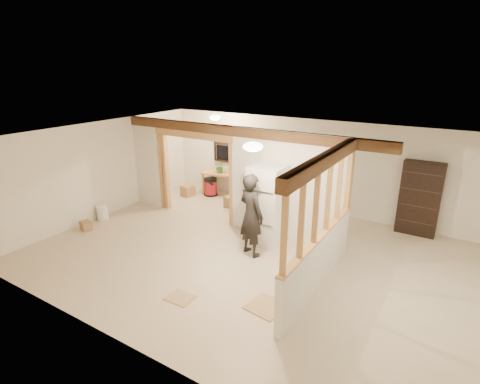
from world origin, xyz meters
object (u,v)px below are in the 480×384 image
Objects in this scene: work_table at (222,184)px; woman at (251,215)px; refrigerator at (267,205)px; bookshelf at (420,199)px; shop_vac at (211,187)px.

woman is at bearing -57.29° from work_table.
woman is (-0.02, -0.69, -0.01)m from refrigerator.
refrigerator is at bearing -141.38° from bookshelf.
bookshelf is at bearing 3.11° from shop_vac.
work_table is 2.09× the size of shop_vac.
woman reaches higher than work_table.
shop_vac is at bearing -21.39° from woman.
bookshelf is at bearing -113.78° from woman.
shop_vac is 5.84m from bookshelf.
refrigerator is 1.53× the size of work_table.
bookshelf is (2.84, 2.94, -0.01)m from woman.
woman is 4.08m from bookshelf.
refrigerator is 3.46m from work_table.
work_table is 0.66× the size of bookshelf.
woman is 1.52× the size of work_table.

